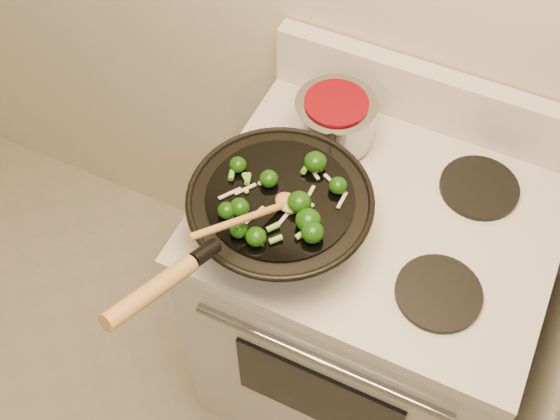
% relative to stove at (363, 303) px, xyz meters
% --- Properties ---
extents(stove, '(0.78, 0.67, 1.08)m').
position_rel_stove_xyz_m(stove, '(0.00, 0.00, 0.00)').
color(stove, silver).
rests_on(stove, ground).
extents(wok, '(0.39, 0.63, 0.26)m').
position_rel_stove_xyz_m(wok, '(-0.18, -0.16, 0.53)').
color(wok, black).
rests_on(wok, stove).
extents(stirfry, '(0.25, 0.26, 0.04)m').
position_rel_stove_xyz_m(stirfry, '(-0.16, -0.17, 0.60)').
color(stirfry, '#123B09').
rests_on(stirfry, wok).
extents(wooden_spoon, '(0.14, 0.24, 0.11)m').
position_rel_stove_xyz_m(wooden_spoon, '(-0.19, -0.23, 0.62)').
color(wooden_spoon, '#A57840').
rests_on(wooden_spoon, wok).
extents(saucepan, '(0.19, 0.30, 0.11)m').
position_rel_stove_xyz_m(saucepan, '(-0.18, 0.15, 0.52)').
color(saucepan, '#919499').
rests_on(saucepan, stove).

